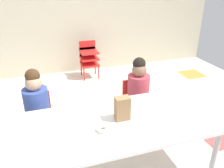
{
  "coord_description": "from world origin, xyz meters",
  "views": [
    {
      "loc": [
        -0.58,
        -2.2,
        1.75
      ],
      "look_at": [
        0.03,
        -0.33,
        0.84
      ],
      "focal_mm": 37.03,
      "sensor_mm": 36.0,
      "label": 1
    }
  ],
  "objects_px": {
    "craft_table": "(105,128)",
    "donut_powdered_on_plate": "(102,129)",
    "seated_child_near_camera": "(36,102)",
    "paper_bag_brown": "(122,108)",
    "paper_plate_near_edge": "(102,131)",
    "paper_plate_center_table": "(43,148)",
    "seated_child_middle_seat": "(138,87)",
    "kid_chair_red_stack": "(89,57)"
  },
  "relations": [
    {
      "from": "seated_child_middle_seat",
      "to": "paper_bag_brown",
      "type": "xyz_separation_m",
      "value": [
        -0.44,
        -0.63,
        0.14
      ]
    },
    {
      "from": "donut_powdered_on_plate",
      "to": "kid_chair_red_stack",
      "type": "bearing_deg",
      "value": 79.74
    },
    {
      "from": "kid_chair_red_stack",
      "to": "donut_powdered_on_plate",
      "type": "relative_size",
      "value": 6.27
    },
    {
      "from": "paper_plate_center_table",
      "to": "donut_powdered_on_plate",
      "type": "distance_m",
      "value": 0.48
    },
    {
      "from": "paper_bag_brown",
      "to": "paper_plate_center_table",
      "type": "height_order",
      "value": "paper_bag_brown"
    },
    {
      "from": "craft_table",
      "to": "seated_child_near_camera",
      "type": "bearing_deg",
      "value": 130.84
    },
    {
      "from": "craft_table",
      "to": "donut_powdered_on_plate",
      "type": "distance_m",
      "value": 0.13
    },
    {
      "from": "seated_child_middle_seat",
      "to": "paper_plate_near_edge",
      "type": "distance_m",
      "value": 1.0
    },
    {
      "from": "paper_bag_brown",
      "to": "paper_plate_center_table",
      "type": "distance_m",
      "value": 0.73
    },
    {
      "from": "seated_child_near_camera",
      "to": "paper_plate_center_table",
      "type": "height_order",
      "value": "seated_child_near_camera"
    },
    {
      "from": "seated_child_near_camera",
      "to": "kid_chair_red_stack",
      "type": "bearing_deg",
      "value": 61.75
    },
    {
      "from": "craft_table",
      "to": "paper_bag_brown",
      "type": "height_order",
      "value": "paper_bag_brown"
    },
    {
      "from": "paper_plate_near_edge",
      "to": "donut_powdered_on_plate",
      "type": "height_order",
      "value": "donut_powdered_on_plate"
    },
    {
      "from": "seated_child_near_camera",
      "to": "paper_plate_center_table",
      "type": "bearing_deg",
      "value": -87.8
    },
    {
      "from": "seated_child_middle_seat",
      "to": "paper_bag_brown",
      "type": "distance_m",
      "value": 0.78
    },
    {
      "from": "paper_bag_brown",
      "to": "paper_plate_center_table",
      "type": "xyz_separation_m",
      "value": [
        -0.7,
        -0.19,
        -0.11
      ]
    },
    {
      "from": "seated_child_middle_seat",
      "to": "donut_powdered_on_plate",
      "type": "bearing_deg",
      "value": -131.38
    },
    {
      "from": "paper_plate_near_edge",
      "to": "seated_child_near_camera",
      "type": "bearing_deg",
      "value": 124.23
    },
    {
      "from": "paper_plate_center_table",
      "to": "paper_plate_near_edge",
      "type": "bearing_deg",
      "value": 8.55
    },
    {
      "from": "kid_chair_red_stack",
      "to": "paper_bag_brown",
      "type": "distance_m",
      "value": 2.46
    },
    {
      "from": "kid_chair_red_stack",
      "to": "donut_powdered_on_plate",
      "type": "bearing_deg",
      "value": -100.26
    },
    {
      "from": "craft_table",
      "to": "seated_child_near_camera",
      "type": "distance_m",
      "value": 0.85
    },
    {
      "from": "seated_child_middle_seat",
      "to": "kid_chair_red_stack",
      "type": "distance_m",
      "value": 1.83
    },
    {
      "from": "craft_table",
      "to": "kid_chair_red_stack",
      "type": "xyz_separation_m",
      "value": [
        0.41,
        2.45,
        -0.15
      ]
    },
    {
      "from": "seated_child_near_camera",
      "to": "donut_powdered_on_plate",
      "type": "xyz_separation_m",
      "value": [
        0.51,
        -0.75,
        0.06
      ]
    },
    {
      "from": "paper_plate_center_table",
      "to": "donut_powdered_on_plate",
      "type": "relative_size",
      "value": 1.66
    },
    {
      "from": "seated_child_near_camera",
      "to": "paper_plate_near_edge",
      "type": "distance_m",
      "value": 0.91
    },
    {
      "from": "paper_plate_near_edge",
      "to": "kid_chair_red_stack",
      "type": "bearing_deg",
      "value": 79.74
    },
    {
      "from": "seated_child_near_camera",
      "to": "seated_child_middle_seat",
      "type": "bearing_deg",
      "value": 0.0
    },
    {
      "from": "paper_bag_brown",
      "to": "paper_plate_near_edge",
      "type": "height_order",
      "value": "paper_bag_brown"
    },
    {
      "from": "paper_bag_brown",
      "to": "paper_plate_near_edge",
      "type": "xyz_separation_m",
      "value": [
        -0.22,
        -0.12,
        -0.11
      ]
    },
    {
      "from": "seated_child_near_camera",
      "to": "donut_powdered_on_plate",
      "type": "bearing_deg",
      "value": -55.77
    },
    {
      "from": "craft_table",
      "to": "paper_plate_center_table",
      "type": "relative_size",
      "value": 11.28
    },
    {
      "from": "seated_child_middle_seat",
      "to": "donut_powdered_on_plate",
      "type": "distance_m",
      "value": 1.0
    },
    {
      "from": "seated_child_near_camera",
      "to": "paper_plate_center_table",
      "type": "xyz_separation_m",
      "value": [
        0.03,
        -0.82,
        0.04
      ]
    },
    {
      "from": "seated_child_near_camera",
      "to": "kid_chair_red_stack",
      "type": "xyz_separation_m",
      "value": [
        0.97,
        1.81,
        -0.16
      ]
    },
    {
      "from": "seated_child_near_camera",
      "to": "kid_chair_red_stack",
      "type": "distance_m",
      "value": 2.06
    },
    {
      "from": "paper_plate_center_table",
      "to": "donut_powdered_on_plate",
      "type": "height_order",
      "value": "donut_powdered_on_plate"
    },
    {
      "from": "craft_table",
      "to": "seated_child_middle_seat",
      "type": "relative_size",
      "value": 2.21
    },
    {
      "from": "craft_table",
      "to": "seated_child_middle_seat",
      "type": "height_order",
      "value": "seated_child_middle_seat"
    },
    {
      "from": "craft_table",
      "to": "paper_plate_center_table",
      "type": "height_order",
      "value": "paper_plate_center_table"
    },
    {
      "from": "seated_child_near_camera",
      "to": "paper_plate_center_table",
      "type": "distance_m",
      "value": 0.82
    }
  ]
}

